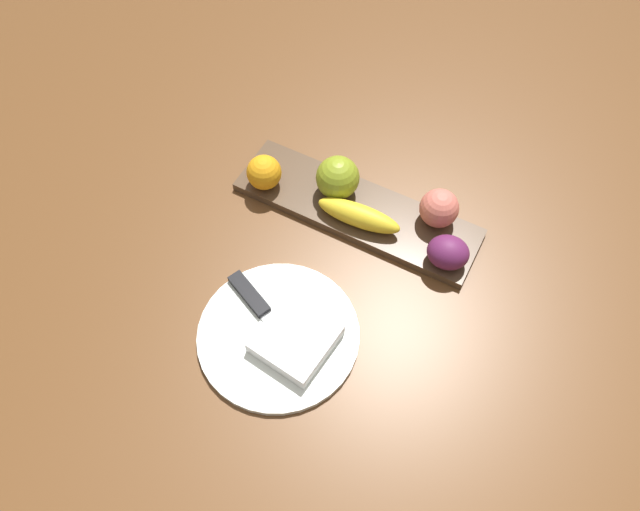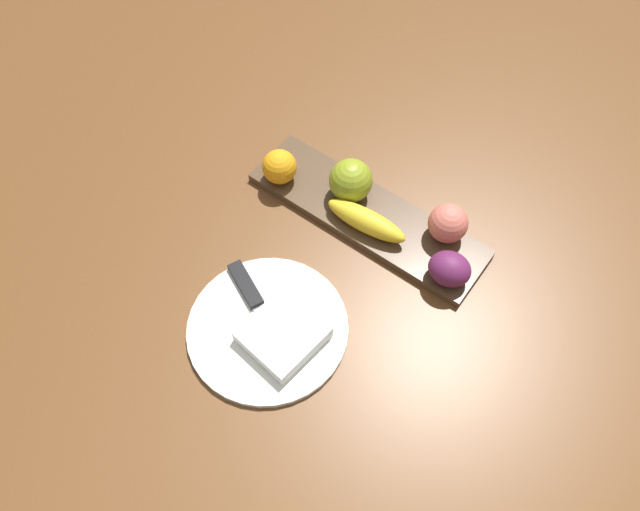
{
  "view_description": "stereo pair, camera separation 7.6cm",
  "coord_description": "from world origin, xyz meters",
  "views": [
    {
      "loc": [
        0.29,
        -0.57,
        0.86
      ],
      "look_at": [
        0.05,
        -0.12,
        0.05
      ],
      "focal_mm": 32.93,
      "sensor_mm": 36.0,
      "label": 1
    },
    {
      "loc": [
        0.35,
        -0.53,
        0.86
      ],
      "look_at": [
        0.05,
        -0.12,
        0.05
      ],
      "focal_mm": 32.93,
      "sensor_mm": 36.0,
      "label": 2
    }
  ],
  "objects": [
    {
      "name": "orange_near_apple",
      "position": [
        -0.12,
        -0.01,
        0.05
      ],
      "size": [
        0.06,
        0.06,
        0.06
      ],
      "primitive_type": "sphere",
      "color": "orange",
      "rests_on": "fruit_tray"
    },
    {
      "name": "knife",
      "position": [
        -0.01,
        -0.23,
        0.02
      ],
      "size": [
        0.17,
        0.09,
        0.01
      ],
      "rotation": [
        0.0,
        0.0,
        -0.41
      ],
      "color": "silver",
      "rests_on": "dinner_plate"
    },
    {
      "name": "grape_bunch",
      "position": [
        0.23,
        -0.01,
        0.04
      ],
      "size": [
        0.08,
        0.07,
        0.05
      ],
      "primitive_type": "ellipsoid",
      "rotation": [
        0.0,
        0.0,
        0.2
      ],
      "color": "#5F1F4D",
      "rests_on": "fruit_tray"
    },
    {
      "name": "folded_napkin",
      "position": [
        0.08,
        -0.26,
        0.02
      ],
      "size": [
        0.12,
        0.12,
        0.03
      ],
      "primitive_type": "cube",
      "rotation": [
        0.0,
        0.0,
        -0.11
      ],
      "color": "white",
      "rests_on": "dinner_plate"
    },
    {
      "name": "banana",
      "position": [
        0.06,
        -0.01,
        0.04
      ],
      "size": [
        0.15,
        0.05,
        0.04
      ],
      "primitive_type": "ellipsoid",
      "rotation": [
        0.0,
        0.0,
        0.08
      ],
      "color": "yellow",
      "rests_on": "fruit_tray"
    },
    {
      "name": "ground_plane",
      "position": [
        0.0,
        0.0,
        0.0
      ],
      "size": [
        2.4,
        2.4,
        0.0
      ],
      "primitive_type": "plane",
      "color": "brown"
    },
    {
      "name": "dinner_plate",
      "position": [
        0.05,
        -0.26,
        0.01
      ],
      "size": [
        0.26,
        0.26,
        0.01
      ],
      "primitive_type": "cylinder",
      "color": "white",
      "rests_on": "ground_plane"
    },
    {
      "name": "apple",
      "position": [
        -0.0,
        0.03,
        0.06
      ],
      "size": [
        0.08,
        0.08,
        0.08
      ],
      "primitive_type": "sphere",
      "color": "olive",
      "rests_on": "fruit_tray"
    },
    {
      "name": "fruit_tray",
      "position": [
        0.05,
        0.02,
        0.01
      ],
      "size": [
        0.45,
        0.13,
        0.02
      ],
      "primitive_type": "cube",
      "color": "brown",
      "rests_on": "ground_plane"
    },
    {
      "name": "peach",
      "position": [
        0.18,
        0.06,
        0.05
      ],
      "size": [
        0.07,
        0.07,
        0.07
      ],
      "primitive_type": "sphere",
      "color": "#D76B5B",
      "rests_on": "fruit_tray"
    }
  ]
}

